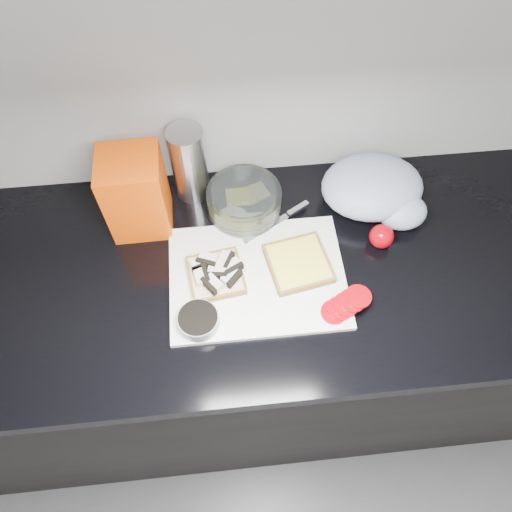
{
  "coord_description": "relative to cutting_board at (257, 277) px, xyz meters",
  "views": [
    {
      "loc": [
        -0.12,
        0.61,
        1.91
      ],
      "look_at": [
        -0.06,
        1.2,
        0.95
      ],
      "focal_mm": 35.0,
      "sensor_mm": 36.0,
      "label": 1
    }
  ],
  "objects": [
    {
      "name": "bread_right",
      "position": [
        0.1,
        0.02,
        0.02
      ],
      "size": [
        0.16,
        0.16,
        0.02
      ],
      "rotation": [
        0.0,
        0.0,
        0.19
      ],
      "color": "beige",
      "rests_on": "cutting_board"
    },
    {
      "name": "whole_tomatoes",
      "position": [
        0.3,
        0.07,
        0.02
      ],
      "size": [
        0.06,
        0.06,
        0.06
      ],
      "rotation": [
        0.0,
        0.0,
        0.29
      ],
      "color": "#A0030C",
      "rests_on": "countertop"
    },
    {
      "name": "seed_tub",
      "position": [
        -0.14,
        -0.11,
        0.02
      ],
      "size": [
        0.09,
        0.09,
        0.05
      ],
      "color": "#949998",
      "rests_on": "countertop"
    },
    {
      "name": "tub_lid",
      "position": [
        -0.05,
        0.13,
        -0.0
      ],
      "size": [
        0.09,
        0.09,
        0.01
      ],
      "primitive_type": "cylinder",
      "rotation": [
        0.0,
        0.0,
        -0.07
      ],
      "color": "white",
      "rests_on": "countertop"
    },
    {
      "name": "tomato_slices",
      "position": [
        0.18,
        -0.1,
        0.02
      ],
      "size": [
        0.13,
        0.1,
        0.02
      ],
      "rotation": [
        0.0,
        0.0,
        -0.07
      ],
      "color": "#A0030C",
      "rests_on": "cutting_board"
    },
    {
      "name": "grocery_bag",
      "position": [
        0.31,
        0.19,
        0.05
      ],
      "size": [
        0.25,
        0.22,
        0.11
      ],
      "rotation": [
        0.0,
        0.0,
        0.0
      ],
      "color": "#AEB7D6",
      "rests_on": "countertop"
    },
    {
      "name": "steel_canister",
      "position": [
        -0.14,
        0.27,
        0.1
      ],
      "size": [
        0.09,
        0.09,
        0.2
      ],
      "primitive_type": "cylinder",
      "color": "#ABABB0",
      "rests_on": "countertop"
    },
    {
      "name": "knife",
      "position": [
        0.08,
        0.16,
        0.01
      ],
      "size": [
        0.18,
        0.11,
        0.01
      ],
      "rotation": [
        0.0,
        0.0,
        0.53
      ],
      "color": "silver",
      "rests_on": "cutting_board"
    },
    {
      "name": "cutting_board",
      "position": [
        0.0,
        0.0,
        0.0
      ],
      "size": [
        0.4,
        0.3,
        0.01
      ],
      "primitive_type": "cube",
      "color": "white",
      "rests_on": "countertop"
    },
    {
      "name": "base_cabinet",
      "position": [
        0.06,
        0.03,
        -0.48
      ],
      "size": [
        3.5,
        0.6,
        0.86
      ],
      "primitive_type": "cube",
      "color": "black",
      "rests_on": "ground"
    },
    {
      "name": "bread_left",
      "position": [
        -0.09,
        0.01,
        0.02
      ],
      "size": [
        0.14,
        0.14,
        0.04
      ],
      "rotation": [
        0.0,
        0.0,
        0.14
      ],
      "color": "beige",
      "rests_on": "cutting_board"
    },
    {
      "name": "glass_bowl",
      "position": [
        -0.01,
        0.19,
        0.03
      ],
      "size": [
        0.18,
        0.18,
        0.08
      ],
      "rotation": [
        0.0,
        0.0,
        0.02
      ],
      "color": "silver",
      "rests_on": "countertop"
    },
    {
      "name": "countertop",
      "position": [
        0.06,
        0.03,
        -0.03
      ],
      "size": [
        3.5,
        0.64,
        0.04
      ],
      "primitive_type": "cube",
      "color": "black",
      "rests_on": "base_cabinet"
    },
    {
      "name": "bread_bag",
      "position": [
        -0.26,
        0.19,
        0.1
      ],
      "size": [
        0.14,
        0.13,
        0.22
      ],
      "primitive_type": "cube",
      "rotation": [
        0.0,
        0.0,
        0.02
      ],
      "color": "#DD4A03",
      "rests_on": "countertop"
    }
  ]
}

